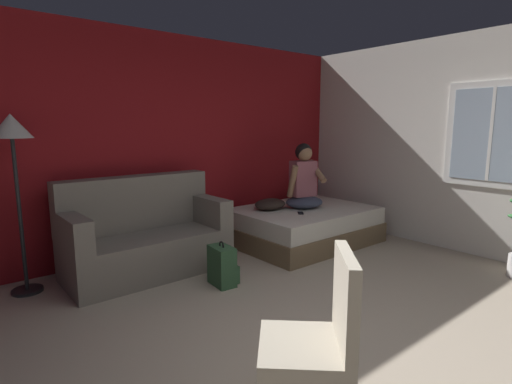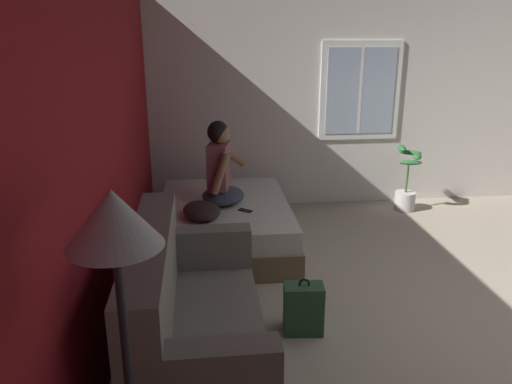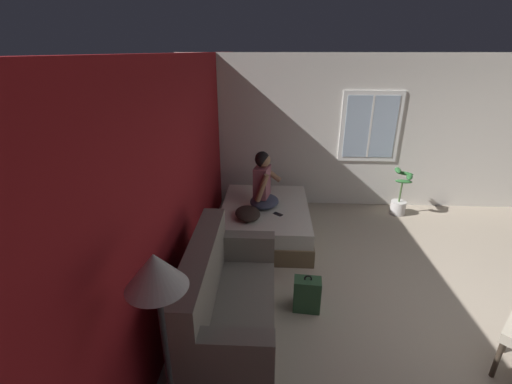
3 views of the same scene
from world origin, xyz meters
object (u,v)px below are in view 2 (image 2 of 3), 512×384
Objects in this scene: bed at (225,224)px; person_seated at (221,170)px; floor_lamp at (117,259)px; throw_pillow at (202,211)px; couch at (190,325)px; backpack at (303,309)px; cell_phone at (245,211)px; potted_plant at (406,188)px.

bed is 2.12× the size of person_seated.
bed is 1.09× the size of floor_lamp.
throw_pillow is at bearing 153.49° from person_seated.
couch is 0.98m from backpack.
backpack is 1.50m from cell_phone.
backpack is 0.95× the size of throw_pillow.
cell_phone is (1.87, -0.53, 0.09)m from couch.
bed is 1.09× the size of couch.
floor_lamp is at bearing 169.83° from couch.
potted_plant is (2.55, -1.85, 0.11)m from backpack.
couch is at bearing 137.97° from potted_plant.
throw_pillow is at bearing 30.32° from backpack.
couch reaches higher than cell_phone.
couch is at bearing 117.42° from backpack.
throw_pillow is at bearing -2.94° from couch.
couch is at bearing 171.27° from bed.
person_seated is 0.55m from throw_pillow.
bed is 4.06× the size of backpack.
floor_lamp reaches higher than couch.
floor_lamp reaches higher than bed.
potted_plant is at bearing -70.33° from bed.
throw_pillow is at bearing 149.37° from bed.
couch is 4.03m from potted_plant.
couch is 3.55× the size of throw_pillow.
potted_plant reaches higher than cell_phone.
bed is at bearing 76.53° from cell_phone.
couch is 1.55m from floor_lamp.
person_seated is 1.92m from backpack.
potted_plant is (2.99, -2.69, -0.09)m from couch.
person_seated reaches higher than couch.
floor_lamp is 2.00× the size of potted_plant.
person_seated is (2.16, -0.30, 0.44)m from couch.
floor_lamp is (-2.87, 0.29, 0.88)m from throw_pillow.
floor_lamp is at bearing 170.77° from bed.
person_seated is at bearing 17.74° from backpack.
cell_phone is at bearing 12.62° from backpack.
bed is at bearing -116.08° from person_seated.
potted_plant is at bearing -35.91° from backpack.
person_seated is at bearing 109.12° from potted_plant.
cell_phone is at bearing -143.83° from bed.
floor_lamp is (-3.00, 0.73, 0.94)m from cell_phone.
couch reaches higher than potted_plant.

